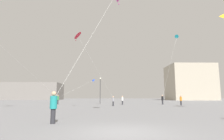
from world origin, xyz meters
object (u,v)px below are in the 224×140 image
object	(u,v)px
person_in_teal	(53,106)
building_centre_hall	(190,83)
kite_cyan_diamond	(176,38)
building_left_hall	(35,91)
person_in_black	(162,99)
person_in_grey	(113,101)
kite_crimson_diamond	(78,36)
kite_cobalt_diamond	(93,81)
person_in_white	(122,100)
lamppost_east	(100,86)
person_in_orange	(181,100)
person_in_green	(58,99)

from	to	relation	value
person_in_teal	building_centre_hall	xyz separation A→B (m)	(38.76, 69.51, 6.59)
kite_cyan_diamond	building_centre_hall	distance (m)	48.31
building_left_hall	kite_cyan_diamond	bearing A→B (deg)	-47.67
person_in_black	person_in_grey	world-z (taller)	person_in_black
kite_crimson_diamond	kite_cobalt_diamond	bearing A→B (deg)	89.10
person_in_white	building_left_hall	xyz separation A→B (m)	(-39.04, 57.74, 3.14)
kite_cobalt_diamond	lamppost_east	size ratio (longest dim) A/B	1.28
kite_crimson_diamond	kite_cobalt_diamond	size ratio (longest dim) A/B	1.24
person_in_orange	kite_cyan_diamond	distance (m)	13.98
person_in_orange	building_centre_hall	distance (m)	53.82
kite_crimson_diamond	person_in_orange	bearing A→B (deg)	28.38
person_in_black	kite_cyan_diamond	distance (m)	13.42
person_in_grey	building_centre_hall	bearing A→B (deg)	-151.64
kite_crimson_diamond	kite_cyan_diamond	distance (m)	23.59
person_in_black	building_centre_hall	world-z (taller)	building_centre_hall
person_in_green	building_centre_hall	world-z (taller)	building_centre_hall
kite_cobalt_diamond	building_left_hall	world-z (taller)	building_left_hall
person_in_teal	person_in_black	size ratio (longest dim) A/B	0.99
person_in_white	building_left_hall	bearing A→B (deg)	118.58
person_in_black	kite_cyan_diamond	bearing A→B (deg)	-58.52
person_in_black	person_in_orange	bearing A→B (deg)	-140.07
person_in_grey	kite_crimson_diamond	xyz separation A→B (m)	(-4.79, -7.19, 8.44)
kite_crimson_diamond	building_centre_hall	bearing A→B (deg)	55.23
person_in_white	lamppost_east	bearing A→B (deg)	138.09
building_centre_hall	lamppost_east	distance (m)	56.16
kite_crimson_diamond	kite_cobalt_diamond	world-z (taller)	kite_crimson_diamond
kite_crimson_diamond	building_centre_hall	world-z (taller)	building_centre_hall
person_in_orange	person_in_black	world-z (taller)	person_in_black
person_in_teal	kite_cobalt_diamond	world-z (taller)	kite_cobalt_diamond
person_in_white	kite_cyan_diamond	bearing A→B (deg)	4.68
person_in_black	person_in_white	size ratio (longest dim) A/B	1.10
kite_crimson_diamond	lamppost_east	size ratio (longest dim) A/B	1.58
person_in_teal	lamppost_east	world-z (taller)	lamppost_east
kite_crimson_diamond	person_in_grey	bearing A→B (deg)	56.35
kite_cyan_diamond	building_left_hall	world-z (taller)	kite_cyan_diamond
person_in_white	building_left_hall	size ratio (longest dim) A/B	0.06
person_in_grey	building_left_hall	distance (m)	72.89
kite_cyan_diamond	building_left_hall	size ratio (longest dim) A/B	0.51
person_in_grey	building_centre_hall	distance (m)	61.22
person_in_black	person_in_white	xyz separation A→B (m)	(-7.81, -0.73, -0.09)
kite_cobalt_diamond	person_in_black	bearing A→B (deg)	-27.83
person_in_teal	lamppost_east	bearing A→B (deg)	110.15
person_in_teal	kite_crimson_diamond	distance (m)	14.98
person_in_white	lamppost_east	world-z (taller)	lamppost_east
lamppost_east	person_in_grey	bearing A→B (deg)	-73.12
person_in_white	kite_cobalt_diamond	bearing A→B (deg)	122.23
kite_cobalt_diamond	kite_crimson_diamond	bearing A→B (deg)	-90.90
person_in_black	lamppost_east	size ratio (longest dim) A/B	0.33
person_in_white	building_left_hall	world-z (taller)	building_left_hall
person_in_orange	person_in_black	bearing A→B (deg)	93.48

